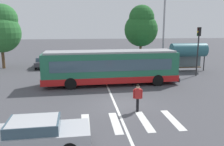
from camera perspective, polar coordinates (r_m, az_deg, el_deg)
ground_plane at (r=15.79m, az=1.99°, el=-7.77°), size 160.00×160.00×0.00m
city_transit_bus at (r=20.72m, az=-0.32°, el=1.45°), size 12.17×2.98×3.06m
pedestrian_crossing_street at (r=14.36m, az=6.35°, el=-5.75°), size 0.57×0.33×1.72m
foreground_sedan at (r=10.67m, az=-18.25°, el=-13.76°), size 4.55×1.97×1.35m
parked_car_charcoal at (r=30.80m, az=-16.50°, el=2.76°), size 2.07×4.60×1.35m
parked_car_silver at (r=30.20m, az=-11.37°, el=2.85°), size 1.89×4.51×1.35m
parked_car_blue at (r=30.15m, az=-6.09°, el=2.99°), size 2.13×4.62×1.35m
parked_car_black at (r=30.15m, az=-1.29°, el=3.06°), size 1.99×4.56×1.35m
parked_car_white at (r=30.82m, az=3.65°, el=3.22°), size 2.06×4.59×1.35m
parked_car_teal at (r=31.61m, az=8.37°, el=3.33°), size 1.88×4.50×1.35m
traffic_light_far_corner at (r=25.84m, az=20.47°, el=6.76°), size 0.33×0.32×5.08m
bus_stop_shelter at (r=28.25m, az=18.32°, el=5.28°), size 4.15×1.54×3.25m
twin_arm_street_lamp at (r=27.57m, az=12.74°, el=13.50°), size 4.43×0.32×10.42m
background_tree_left at (r=31.58m, az=-25.61°, el=9.78°), size 4.78×4.78×7.83m
background_tree_right at (r=34.74m, az=7.19°, el=11.34°), size 4.89×4.89×8.19m
crosswalk_painted_stripes at (r=13.00m, az=0.86°, el=-12.12°), size 7.01×2.92×0.01m
lane_center_line at (r=17.62m, az=-0.13°, el=-5.67°), size 0.16×24.00×0.01m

